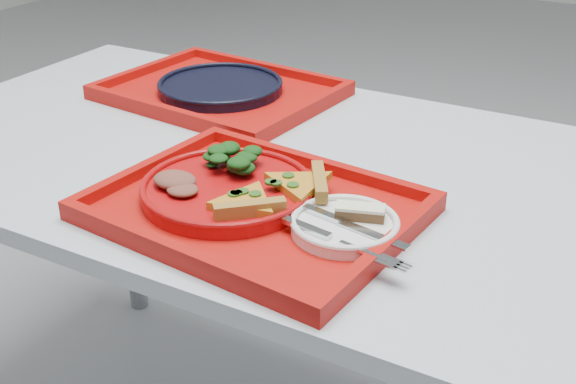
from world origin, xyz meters
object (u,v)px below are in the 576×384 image
object	(u,v)px
tray_main	(255,211)
navy_plate	(220,88)
dinner_plate	(227,191)
dessert_bar	(360,212)
tray_far	(221,94)

from	to	relation	value
tray_main	navy_plate	world-z (taller)	navy_plate
tray_main	dinner_plate	xyz separation A→B (m)	(-0.05, 0.01, 0.02)
tray_main	dessert_bar	xyz separation A→B (m)	(0.16, 0.02, 0.03)
tray_main	navy_plate	bearing A→B (deg)	135.23
dinner_plate	navy_plate	bearing A→B (deg)	125.01
navy_plate	dessert_bar	world-z (taller)	dessert_bar
dinner_plate	tray_far	bearing A→B (deg)	125.01
dinner_plate	dessert_bar	world-z (taller)	dessert_bar
tray_main	tray_far	distance (m)	0.52
tray_far	tray_main	bearing A→B (deg)	-44.62
tray_main	navy_plate	xyz separation A→B (m)	(-0.33, 0.40, 0.01)
dinner_plate	dessert_bar	size ratio (longest dim) A/B	3.54
tray_far	dessert_bar	bearing A→B (deg)	-31.83
dinner_plate	tray_main	bearing A→B (deg)	-10.30
dinner_plate	dessert_bar	bearing A→B (deg)	3.68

